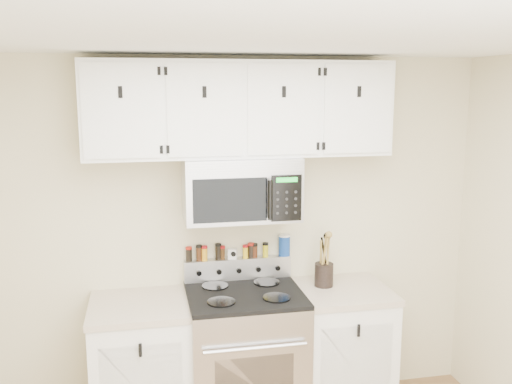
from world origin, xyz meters
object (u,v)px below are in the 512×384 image
range (245,357)px  salt_canister (284,245)px  microwave (241,188)px  utensil_crock (324,273)px

range → salt_canister: (0.34, 0.28, 0.69)m
microwave → utensil_crock: microwave is taller
utensil_crock → microwave: bearing=176.7°
utensil_crock → salt_canister: size_ratio=2.49×
microwave → salt_canister: (0.34, 0.16, -0.45)m
microwave → range: bearing=-90.2°
range → utensil_crock: bearing=9.2°
microwave → utensil_crock: bearing=-3.3°
salt_canister → microwave: bearing=-155.4°
range → salt_canister: bearing=39.7°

